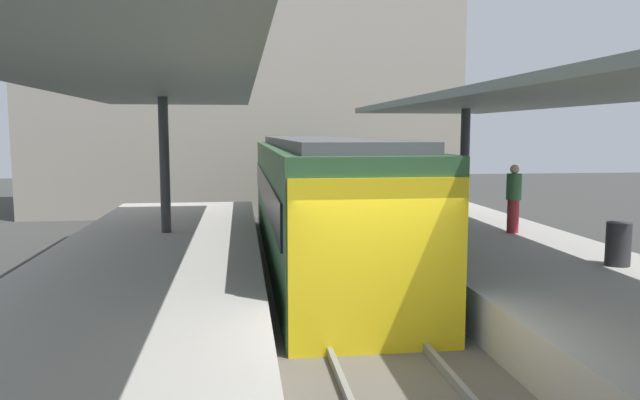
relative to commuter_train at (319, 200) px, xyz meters
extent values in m
cube|color=#ADA8A0|center=(-3.80, -7.90, -1.23)|extent=(4.40, 28.00, 1.00)
cube|color=#59544C|center=(0.00, -7.90, -1.63)|extent=(3.20, 28.00, 0.20)
cube|color=slate|center=(-0.72, -7.90, -1.46)|extent=(0.08, 28.00, 0.14)
cube|color=slate|center=(0.72, -7.90, -1.46)|extent=(0.08, 28.00, 0.14)
cube|color=#2D5633|center=(0.00, 0.03, -0.08)|extent=(2.70, 13.52, 2.90)
cube|color=yellow|center=(0.00, -6.76, -0.23)|extent=(2.65, 0.08, 2.60)
cube|color=black|center=(-1.37, 0.03, 0.27)|extent=(0.04, 12.44, 0.76)
cube|color=black|center=(1.37, 0.03, 0.27)|extent=(0.04, 12.44, 0.76)
cube|color=#515156|center=(0.00, 0.03, 1.47)|extent=(2.16, 12.84, 0.20)
cylinder|color=#333335|center=(-3.80, -0.20, 0.92)|extent=(0.24, 0.24, 3.29)
cube|color=slate|center=(-3.80, -6.50, 2.65)|extent=(4.18, 21.00, 0.16)
cylinder|color=#333335|center=(3.80, -0.20, 0.80)|extent=(0.24, 0.24, 3.05)
cube|color=slate|center=(3.80, -6.50, 2.40)|extent=(4.18, 21.00, 0.16)
cylinder|color=#2D2D30|center=(4.92, -5.05, -0.33)|extent=(0.44, 0.44, 0.80)
cylinder|color=maroon|center=(4.61, -1.38, -0.32)|extent=(0.28, 0.28, 0.82)
cylinder|color=#386B3D|center=(4.61, -1.38, 0.40)|extent=(0.36, 0.36, 0.63)
sphere|color=beige|center=(4.61, -1.38, 0.83)|extent=(0.22, 0.22, 0.22)
cube|color=#A89E8E|center=(-1.67, 12.10, 3.77)|extent=(18.00, 6.00, 11.00)
camera|label=1|loc=(-1.96, -15.06, 1.72)|focal=33.53mm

